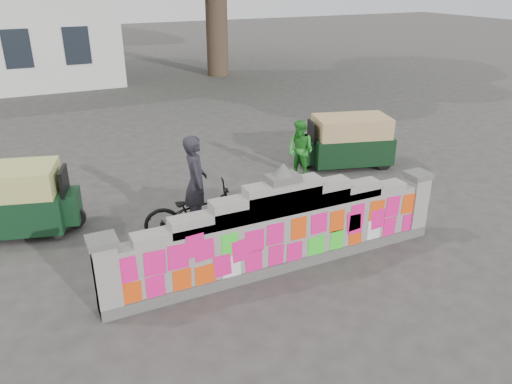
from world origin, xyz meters
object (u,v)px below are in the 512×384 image
cyclist_bike (197,212)px  cyclist_rider (197,194)px  rickshaw_right (348,141)px  rickshaw_left (10,200)px  pedestrian (300,150)px

cyclist_bike → cyclist_rider: cyclist_rider is taller
cyclist_rider → rickshaw_right: cyclist_rider is taller
rickshaw_right → cyclist_bike: bearing=38.0°
cyclist_rider → rickshaw_left: size_ratio=0.71×
cyclist_bike → rickshaw_right: (5.09, 2.09, 0.16)m
cyclist_rider → rickshaw_left: 3.77m
cyclist_rider → rickshaw_left: (-3.30, 1.81, -0.20)m
cyclist_rider → pedestrian: (3.45, 1.86, -0.18)m
rickshaw_right → cyclist_rider: bearing=38.0°
pedestrian → rickshaw_left: 6.75m
pedestrian → rickshaw_left: (-6.75, -0.05, -0.03)m
cyclist_rider → pedestrian: size_ratio=1.23×
cyclist_bike → rickshaw_left: (-3.30, 1.81, 0.18)m
cyclist_bike → cyclist_rider: bearing=-77.6°
cyclist_bike → pedestrian: size_ratio=1.39×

